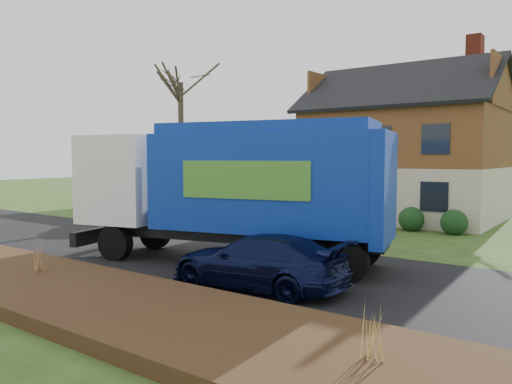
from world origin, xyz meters
The scene contains 12 objects.
ground centered at (0.00, 0.00, 0.00)m, with size 120.00×120.00×0.00m, color #294617.
road centered at (0.00, 0.00, 0.01)m, with size 80.00×7.00×0.02m, color black.
mulch_verge centered at (0.00, -5.30, 0.15)m, with size 80.00×3.50×0.30m, color #312110.
main_house centered at (1.49, 13.91, 4.03)m, with size 12.95×8.95×9.26m.
ranch_house centered at (-12.00, 13.00, 1.81)m, with size 9.80×8.20×3.70m.
garbage_truck centered at (1.73, -0.06, 2.43)m, with size 10.18×4.94×4.21m.
silver_sedan centered at (-6.99, 3.40, 0.84)m, with size 1.77×5.08×1.67m, color #A2A5A9.
navy_wagon centered at (4.03, -2.02, 0.67)m, with size 1.86×4.59×1.33m, color black.
tree_front_west centered at (-8.06, 7.54, 8.25)m, with size 3.37×3.37×10.01m.
tree_back centered at (5.32, 22.96, 9.45)m, with size 3.58×3.58×11.33m.
grass_clump_mid centered at (-0.83, -4.90, 0.73)m, with size 0.31×0.26×0.87m.
grass_clump_east centered at (8.40, -5.08, 0.68)m, with size 0.30×0.25×0.76m.
Camera 1 is at (11.14, -11.79, 3.22)m, focal length 35.00 mm.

